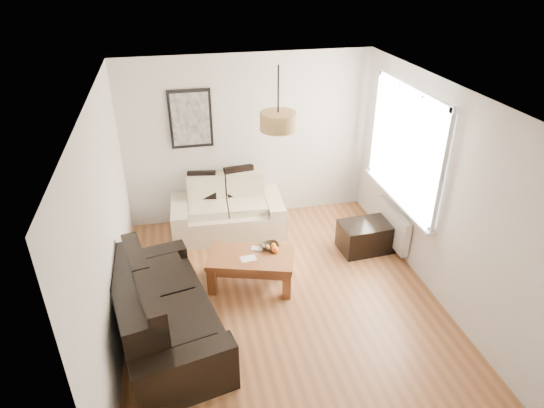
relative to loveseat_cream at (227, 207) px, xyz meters
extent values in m
plane|color=brown|center=(0.43, -1.78, -0.41)|extent=(4.50, 4.50, 0.00)
cube|color=white|center=(2.25, -0.98, -0.03)|extent=(0.10, 0.90, 0.52)
cylinder|color=tan|center=(0.43, -1.48, 1.82)|extent=(0.40, 0.40, 0.20)
cube|color=black|center=(1.88, -0.94, -0.20)|extent=(0.78, 0.53, 0.43)
cube|color=black|center=(-0.34, 0.20, 0.32)|extent=(0.44, 0.20, 0.43)
cube|color=black|center=(0.23, 0.20, 0.33)|extent=(0.46, 0.19, 0.45)
imported|color=black|center=(0.40, -1.26, 0.06)|extent=(0.25, 0.25, 0.05)
sphere|color=orange|center=(0.43, -1.37, 0.07)|extent=(0.10, 0.10, 0.09)
sphere|color=orange|center=(0.44, -1.26, 0.07)|extent=(0.07, 0.07, 0.06)
sphere|color=orange|center=(0.35, -1.28, 0.07)|extent=(0.07, 0.07, 0.06)
cube|color=white|center=(0.07, -1.43, 0.03)|extent=(0.21, 0.15, 0.01)
camera|label=1|loc=(-0.70, -6.21, 3.44)|focal=30.86mm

